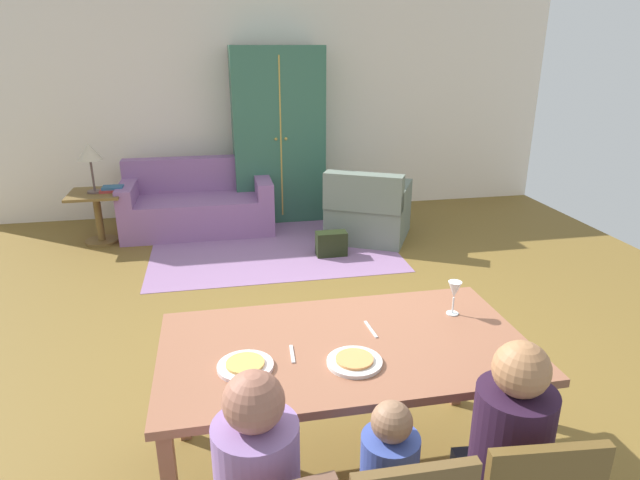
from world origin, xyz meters
The scene contains 20 objects.
ground_plane centered at (0.00, 0.50, -0.01)m, with size 7.48×6.19×0.02m, color brown.
back_wall centered at (0.00, 3.64, 1.35)m, with size 7.48×0.10×2.70m, color silver.
dining_table centered at (-0.19, -1.24, 0.69)m, with size 1.75×0.95×0.76m.
plate_near_man centered at (-0.67, -1.36, 0.77)m, with size 0.25×0.25×0.02m, color silver.
pizza_near_man centered at (-0.67, -1.36, 0.78)m, with size 0.17×0.17×0.01m, color #DCA94F.
plate_near_child centered at (-0.19, -1.42, 0.77)m, with size 0.25×0.25×0.02m, color silver.
pizza_near_child centered at (-0.19, -1.42, 0.78)m, with size 0.17×0.17×0.01m, color #E69650.
wine_glass centered at (0.44, -1.06, 0.89)m, with size 0.07×0.07×0.19m.
fork centered at (-0.46, -1.29, 0.76)m, with size 0.02×0.15×0.01m, color silver.
knife centered at (-0.03, -1.14, 0.76)m, with size 0.01×0.17×0.01m, color silver.
person_woman centered at (0.29, -1.90, 0.51)m, with size 0.30×0.41×1.11m.
area_rug centered at (-0.18, 2.07, 0.00)m, with size 2.60×1.80×0.01m, color #8F6896.
couch centered at (-0.98, 2.93, 0.30)m, with size 1.73×0.86×0.82m.
armchair centered at (0.93, 2.22, 0.32)m, with size 1.15×1.16×0.82m.
armoire centered at (0.04, 3.25, 1.05)m, with size 1.10×0.59×2.10m.
side_table centered at (-2.06, 2.67, 0.38)m, with size 0.56×0.56×0.58m.
table_lamp centered at (-2.06, 2.67, 1.01)m, with size 0.26×0.26×0.54m.
book_lower centered at (-1.89, 2.67, 0.59)m, with size 0.22×0.16×0.03m, color #A33230.
book_upper centered at (-1.87, 2.69, 0.62)m, with size 0.22×0.16×0.03m, color #2B587C.
handbag centered at (0.40, 1.77, 0.13)m, with size 0.32×0.16×0.26m, color black.
Camera 1 is at (-0.75, -3.43, 2.11)m, focal length 30.27 mm.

